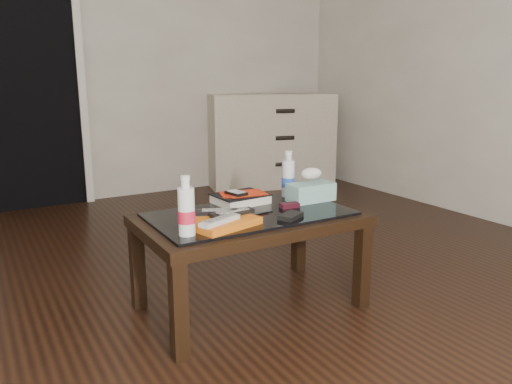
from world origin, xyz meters
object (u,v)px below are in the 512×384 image
Objects in this scene: water_bottle_right at (288,174)px; textbook at (240,199)px; water_bottle_left at (186,206)px; dresser at (270,140)px; tissue_box at (311,192)px; coffee_table at (250,226)px.

textbook is at bearing -179.87° from water_bottle_right.
textbook is 1.05× the size of water_bottle_left.
water_bottle_left is (-0.42, -0.33, 0.10)m from textbook.
dresser is 5.60× the size of tissue_box.
dresser is (1.51, 2.25, 0.05)m from coffee_table.
water_bottle_right is (0.28, 0.00, 0.10)m from textbook.
tissue_box is (-1.13, -2.21, 0.06)m from dresser.
water_bottle_left reaches higher than tissue_box.
dresser is at bearing 49.98° from textbook.
coffee_table is 4.00× the size of textbook.
water_bottle_right is 0.16m from tissue_box.
water_bottle_left is 1.00× the size of water_bottle_right.
water_bottle_left is at bearing -146.40° from textbook.
coffee_table is 4.20× the size of water_bottle_left.
water_bottle_right reaches higher than coffee_table.
water_bottle_left and water_bottle_right have the same top height.
textbook is at bearing 38.46° from water_bottle_left.
textbook is 1.09× the size of tissue_box.
water_bottle_left is (-0.37, -0.16, 0.18)m from coffee_table.
coffee_table is 4.35× the size of tissue_box.
dresser is at bearing 60.37° from water_bottle_right.
water_bottle_right is at bearing -104.98° from dresser.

